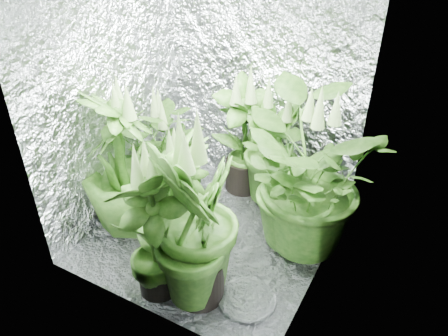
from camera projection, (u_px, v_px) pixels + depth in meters
ground at (213, 233)px, 3.25m from camera, size 1.60×1.60×0.00m
walls at (211, 111)px, 2.71m from camera, size 1.62×1.62×2.00m
plant_a at (162, 148)px, 3.47m from camera, size 0.94×0.94×0.89m
plant_b at (244, 138)px, 3.49m from camera, size 0.71×0.71×1.05m
plant_c at (274, 149)px, 3.38m from camera, size 0.55×0.55×1.01m
plant_d at (123, 166)px, 3.04m from camera, size 0.82×0.82×1.15m
plant_e at (303, 180)px, 2.83m from camera, size 1.07×1.07×1.18m
plant_f at (155, 233)px, 2.52m from camera, size 0.71×0.71×1.05m
plant_g at (196, 226)px, 2.46m from camera, size 0.83×0.83×1.22m
plant_h at (182, 202)px, 2.83m from camera, size 0.70×0.70×0.97m
circulation_fan at (322, 198)px, 3.39m from camera, size 0.17×0.28×0.33m
plant_label at (163, 263)px, 2.57m from camera, size 0.05×0.05×0.08m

